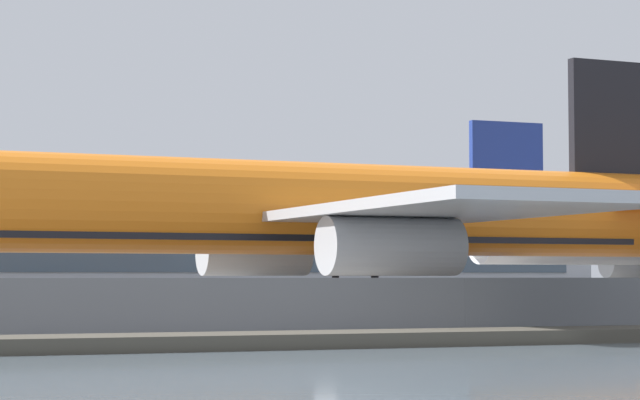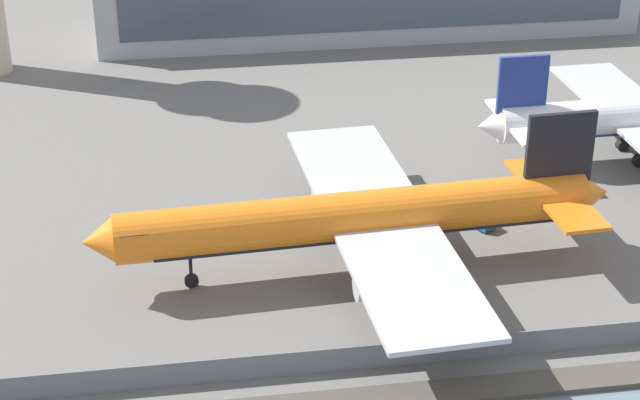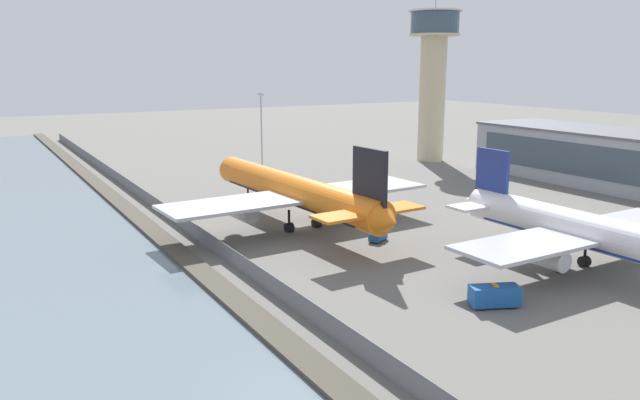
{
  "view_description": "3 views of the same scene",
  "coord_description": "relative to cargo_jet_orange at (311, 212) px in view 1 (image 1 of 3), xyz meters",
  "views": [
    {
      "loc": [
        -21.41,
        -59.88,
        2.37
      ],
      "look_at": [
        0.73,
        3.05,
        6.43
      ],
      "focal_mm": 70.0,
      "sensor_mm": 36.0,
      "label": 1
    },
    {
      "loc": [
        -18.56,
        -87.25,
        52.72
      ],
      "look_at": [
        -3.68,
        8.67,
        3.34
      ],
      "focal_mm": 60.0,
      "sensor_mm": 36.0,
      "label": 2
    },
    {
      "loc": [
        83.97,
        -44.11,
        25.29
      ],
      "look_at": [
        -5.59,
        7.43,
        2.52
      ],
      "focal_mm": 35.0,
      "sensor_mm": 36.0,
      "label": 3
    }
  ],
  "objects": [
    {
      "name": "shoreline_seawall",
      "position": [
        0.78,
        -20.6,
        -5.36
      ],
      "size": [
        320.0,
        3.0,
        0.5
      ],
      "color": "#474238",
      "rests_on": "ground"
    },
    {
      "name": "terminal_building",
      "position": [
        14.43,
        73.76,
        0.11
      ],
      "size": [
        83.63,
        19.81,
        11.42
      ],
      "color": "#9EA3AD",
      "rests_on": "ground"
    },
    {
      "name": "cargo_jet_orange",
      "position": [
        0.0,
        0.0,
        0.0
      ],
      "size": [
        51.03,
        43.83,
        14.69
      ],
      "color": "orange",
      "rests_on": "ground"
    },
    {
      "name": "ground_plane",
      "position": [
        0.78,
        -0.1,
        -5.61
      ],
      "size": [
        500.0,
        500.0,
        0.0
      ],
      "primitive_type": "plane",
      "color": "#66635E"
    },
    {
      "name": "baggage_tug",
      "position": [
        13.49,
        6.52,
        -4.8
      ],
      "size": [
        2.97,
        3.57,
        1.8
      ],
      "color": "#19519E",
      "rests_on": "ground"
    },
    {
      "name": "perimeter_fence",
      "position": [
        0.78,
        -16.1,
        -4.46
      ],
      "size": [
        280.0,
        0.1,
        2.3
      ],
      "color": "slate",
      "rests_on": "ground"
    }
  ]
}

